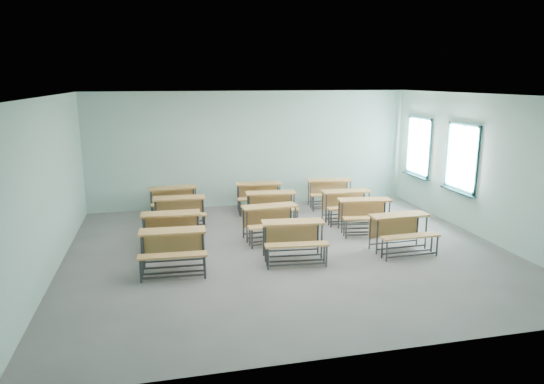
{
  "coord_description": "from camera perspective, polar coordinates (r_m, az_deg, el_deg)",
  "views": [
    {
      "loc": [
        -2.48,
        -9.27,
        3.49
      ],
      "look_at": [
        -0.07,
        1.2,
        1.0
      ],
      "focal_mm": 32.0,
      "sensor_mm": 36.0,
      "label": 1
    }
  ],
  "objects": [
    {
      "name": "desk_unit_r1c2",
      "position": [
        11.53,
        10.92,
        -2.15
      ],
      "size": [
        1.32,
        0.98,
        0.76
      ],
      "rotation": [
        0.0,
        0.0,
        -0.14
      ],
      "color": "#C08845",
      "rests_on": "ground"
    },
    {
      "name": "desk_unit_r2c1",
      "position": [
        12.01,
        -0.07,
        -1.29
      ],
      "size": [
        1.28,
        0.92,
        0.76
      ],
      "rotation": [
        0.0,
        0.0,
        -0.08
      ],
      "color": "#C08845",
      "rests_on": "ground"
    },
    {
      "name": "desk_unit_r2c2",
      "position": [
        12.34,
        8.83,
        -1.07
      ],
      "size": [
        1.25,
        0.87,
        0.76
      ],
      "rotation": [
        0.0,
        0.0,
        -0.04
      ],
      "color": "#C08845",
      "rests_on": "ground"
    },
    {
      "name": "room",
      "position": [
        9.83,
        2.37,
        1.95
      ],
      "size": [
        9.04,
        8.04,
        3.24
      ],
      "color": "gray",
      "rests_on": "ground"
    },
    {
      "name": "desk_unit_r0c1",
      "position": [
        9.58,
        2.54,
        -5.06
      ],
      "size": [
        1.3,
        0.93,
        0.76
      ],
      "rotation": [
        0.0,
        0.0,
        -0.1
      ],
      "color": "#C08845",
      "rests_on": "ground"
    },
    {
      "name": "desk_unit_r0c2",
      "position": [
        10.39,
        14.94,
        -4.05
      ],
      "size": [
        1.25,
        0.86,
        0.76
      ],
      "rotation": [
        0.0,
        0.0,
        0.04
      ],
      "color": "#C08845",
      "rests_on": "ground"
    },
    {
      "name": "desk_unit_r1c1",
      "position": [
        10.75,
        -0.14,
        -3.03
      ],
      "size": [
        1.28,
        0.91,
        0.76
      ],
      "rotation": [
        0.0,
        0.0,
        0.07
      ],
      "color": "#C08845",
      "rests_on": "ground"
    },
    {
      "name": "desk_unit_r3c2",
      "position": [
        13.64,
        6.86,
        0.36
      ],
      "size": [
        1.31,
        0.96,
        0.76
      ],
      "rotation": [
        0.0,
        0.0,
        -0.12
      ],
      "color": "#C08845",
      "rests_on": "ground"
    },
    {
      "name": "desk_unit_r2c0",
      "position": [
        11.71,
        -10.83,
        -1.91
      ],
      "size": [
        1.25,
        0.86,
        0.76
      ],
      "rotation": [
        0.0,
        0.0,
        -0.03
      ],
      "color": "#C08845",
      "rests_on": "ground"
    },
    {
      "name": "desk_unit_r0c0",
      "position": [
        9.2,
        -11.58,
        -6.09
      ],
      "size": [
        1.26,
        0.88,
        0.76
      ],
      "rotation": [
        0.0,
        0.0,
        -0.05
      ],
      "color": "#C08845",
      "rests_on": "ground"
    },
    {
      "name": "desk_unit_r1c0",
      "position": [
        10.38,
        -11.78,
        -3.9
      ],
      "size": [
        1.25,
        0.86,
        0.76
      ],
      "rotation": [
        0.0,
        0.0,
        -0.04
      ],
      "color": "#C08845",
      "rests_on": "ground"
    },
    {
      "name": "desk_unit_r3c1",
      "position": [
        13.1,
        -1.51,
        -0.08
      ],
      "size": [
        1.29,
        0.92,
        0.76
      ],
      "rotation": [
        0.0,
        0.0,
        -0.08
      ],
      "color": "#C08845",
      "rests_on": "ground"
    },
    {
      "name": "desk_unit_r3c0",
      "position": [
        12.84,
        -11.49,
        -0.62
      ],
      "size": [
        1.29,
        0.92,
        0.76
      ],
      "rotation": [
        0.0,
        0.0,
        0.08
      ],
      "color": "#C08845",
      "rests_on": "ground"
    }
  ]
}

